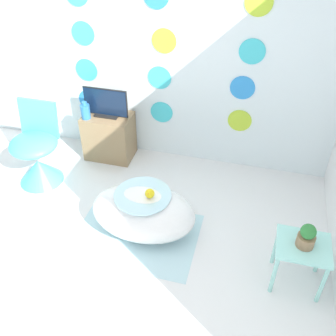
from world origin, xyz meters
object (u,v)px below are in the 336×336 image
chair (37,157)px  tv (106,104)px  bathtub (144,212)px  vase (85,111)px  potted_plant_left (307,236)px

chair → tv: size_ratio=1.76×
bathtub → chair: bearing=161.5°
bathtub → vase: vase is taller
potted_plant_left → bathtub: bearing=170.5°
potted_plant_left → vase: bearing=153.1°
tv → vase: 0.23m
chair → potted_plant_left: 2.68m
vase → potted_plant_left: bearing=-26.9°
tv → chair: bearing=-132.7°
tv → potted_plant_left: 2.40m
tv → potted_plant_left: bearing=-31.2°
chair → bathtub: bearing=-18.5°
bathtub → potted_plant_left: potted_plant_left is taller
bathtub → vase: size_ratio=4.90×
chair → vase: (0.35, 0.49, 0.31)m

